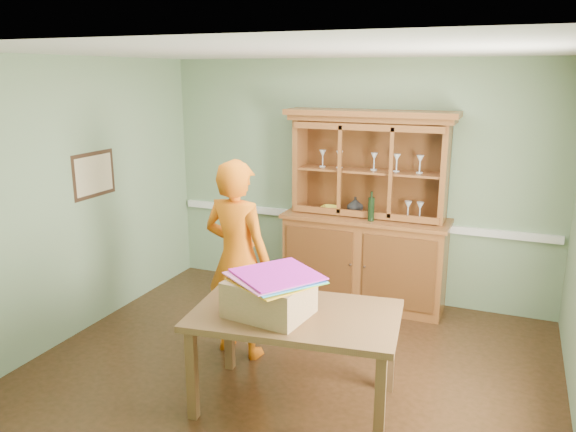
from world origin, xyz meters
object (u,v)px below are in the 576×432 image
at_px(china_hutch, 365,238).
at_px(person, 237,259).
at_px(cardboard_box, 269,297).
at_px(dining_table, 295,323).

relative_size(china_hutch, person, 1.18).
xyz_separation_m(china_hutch, cardboard_box, (-0.14, -2.29, 0.16)).
distance_m(dining_table, cardboard_box, 0.30).
distance_m(china_hutch, dining_table, 2.19).
height_order(dining_table, person, person).
bearing_deg(cardboard_box, person, 131.70).
xyz_separation_m(cardboard_box, person, (-0.63, 0.71, -0.00)).
bearing_deg(dining_table, cardboard_box, -154.31).
bearing_deg(china_hutch, cardboard_box, -93.60).
height_order(china_hutch, cardboard_box, china_hutch).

